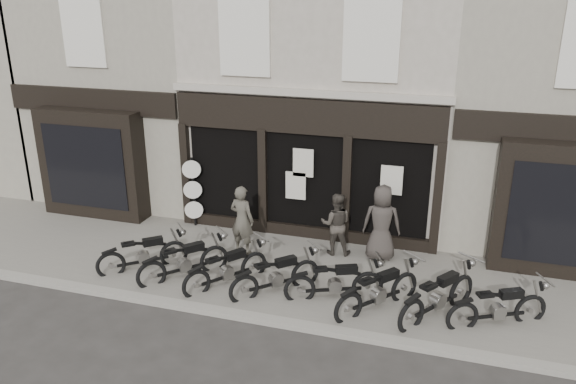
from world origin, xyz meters
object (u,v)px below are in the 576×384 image
(motorcycle_0, at_px, (144,257))
(motorcycle_5, at_px, (378,294))
(motorcycle_6, at_px, (438,299))
(motorcycle_2, at_px, (227,272))
(man_right, at_px, (382,223))
(motorcycle_4, at_px, (335,285))
(motorcycle_3, at_px, (276,279))
(motorcycle_1, at_px, (185,264))
(man_left, at_px, (242,220))
(man_centre, at_px, (336,224))
(motorcycle_7, at_px, (498,311))
(advert_sign_post, at_px, (193,195))

(motorcycle_0, relative_size, motorcycle_5, 0.95)
(motorcycle_0, xyz_separation_m, motorcycle_6, (6.90, -0.02, 0.03))
(motorcycle_2, bearing_deg, motorcycle_5, -53.62)
(motorcycle_2, bearing_deg, man_right, -16.71)
(man_right, bearing_deg, motorcycle_5, 91.74)
(motorcycle_4, relative_size, man_right, 1.08)
(motorcycle_3, xyz_separation_m, motorcycle_6, (3.50, 0.09, 0.03))
(motorcycle_3, relative_size, motorcycle_5, 0.92)
(motorcycle_1, height_order, man_right, man_right)
(man_left, height_order, man_centre, man_left)
(motorcycle_7, relative_size, man_left, 1.12)
(motorcycle_0, bearing_deg, advert_sign_post, 48.83)
(motorcycle_2, xyz_separation_m, man_left, (-0.26, 1.64, 0.60))
(motorcycle_6, bearing_deg, man_left, 107.82)
(motorcycle_0, distance_m, man_centre, 4.79)
(motorcycle_1, distance_m, man_right, 4.88)
(motorcycle_0, height_order, motorcycle_6, motorcycle_6)
(motorcycle_1, relative_size, man_left, 1.03)
(motorcycle_3, relative_size, motorcycle_7, 0.87)
(man_right, bearing_deg, man_left, 6.18)
(motorcycle_3, bearing_deg, man_centre, 24.58)
(motorcycle_0, relative_size, advert_sign_post, 0.85)
(motorcycle_0, height_order, motorcycle_5, motorcycle_5)
(motorcycle_3, xyz_separation_m, motorcycle_4, (1.32, 0.11, -0.00))
(man_right, bearing_deg, motorcycle_1, 22.91)
(motorcycle_6, relative_size, man_left, 1.15)
(motorcycle_4, bearing_deg, advert_sign_post, 126.55)
(motorcycle_2, height_order, motorcycle_6, motorcycle_6)
(motorcycle_2, bearing_deg, motorcycle_6, -51.99)
(motorcycle_4, bearing_deg, motorcycle_2, 159.75)
(motorcycle_2, xyz_separation_m, man_right, (3.16, 2.34, 0.66))
(motorcycle_4, bearing_deg, man_right, 50.02)
(motorcycle_3, height_order, motorcycle_6, motorcycle_6)
(man_right, bearing_deg, motorcycle_2, 31.03)
(motorcycle_5, height_order, motorcycle_6, motorcycle_6)
(motorcycle_3, bearing_deg, motorcycle_1, 134.49)
(motorcycle_0, bearing_deg, man_left, -3.23)
(motorcycle_3, xyz_separation_m, advert_sign_post, (-3.38, 2.85, 0.62))
(motorcycle_5, bearing_deg, man_left, 105.68)
(man_left, bearing_deg, motorcycle_4, 162.38)
(motorcycle_6, relative_size, motorcycle_7, 1.03)
(man_centre, relative_size, man_right, 0.84)
(man_centre, height_order, man_right, man_right)
(motorcycle_4, distance_m, advert_sign_post, 5.47)
(motorcycle_4, xyz_separation_m, motorcycle_5, (0.97, -0.15, 0.02))
(motorcycle_0, xyz_separation_m, motorcycle_2, (2.22, -0.12, 0.00))
(motorcycle_6, distance_m, man_right, 2.78)
(motorcycle_0, xyz_separation_m, motorcycle_7, (8.08, -0.04, -0.00))
(motorcycle_4, xyz_separation_m, advert_sign_post, (-4.70, 2.73, 0.62))
(motorcycle_2, bearing_deg, motorcycle_1, 124.54)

